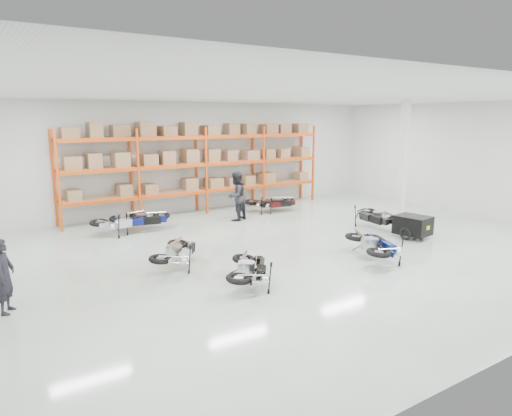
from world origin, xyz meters
TOP-DOWN VIEW (x-y plane):
  - room at (0.00, 0.00)m, footprint 18.00×18.00m
  - pallet_rack at (-0.00, 6.45)m, footprint 11.28×0.98m
  - structural_column at (5.20, 0.50)m, footprint 0.25×0.25m
  - moto_blue_centre at (1.00, -2.18)m, footprint 1.62×2.10m
  - moto_silver_left at (-3.77, 0.26)m, footprint 1.76×1.85m
  - moto_black_far_left at (-2.88, -1.94)m, footprint 1.68×1.87m
  - moto_touring_right at (3.88, 0.45)m, footprint 1.15×1.92m
  - trailer at (3.88, -1.15)m, footprint 0.99×1.79m
  - moto_back_a at (-3.27, 4.58)m, footprint 1.94×1.28m
  - moto_back_b at (-3.87, 4.61)m, footprint 2.05×1.42m
  - moto_back_c at (2.31, 4.89)m, footprint 1.85×1.24m
  - moto_back_d at (2.59, 4.73)m, footprint 1.72×1.07m
  - person_left at (-7.80, -0.54)m, footprint 0.56×0.66m
  - person_back at (0.38, 4.26)m, footprint 1.14×1.04m

SIDE VIEW (x-z plane):
  - trailer at x=3.88m, z-range 0.06..0.79m
  - moto_back_d at x=2.59m, z-range -0.03..1.01m
  - moto_back_c at x=2.31m, z-range -0.03..1.07m
  - moto_black_far_left at x=-2.88m, z-range -0.03..1.07m
  - moto_silver_left at x=-3.77m, z-range -0.03..1.08m
  - moto_back_a at x=-3.27m, z-range -0.03..1.12m
  - moto_touring_right at x=3.88m, z-range -0.03..1.14m
  - moto_back_b at x=-3.87m, z-range -0.03..1.17m
  - moto_blue_centre at x=1.00m, z-range -0.03..1.19m
  - person_left at x=-7.80m, z-range 0.00..1.55m
  - person_back at x=0.38m, z-range 0.00..1.88m
  - room at x=0.00m, z-range -6.75..11.25m
  - structural_column at x=5.20m, z-range 0.00..4.50m
  - pallet_rack at x=0.00m, z-range 0.45..4.07m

